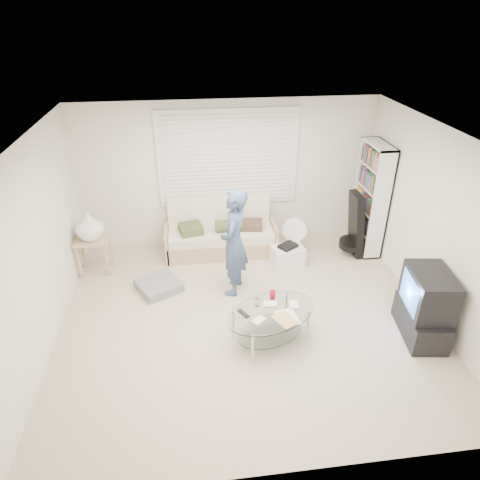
{
  "coord_description": "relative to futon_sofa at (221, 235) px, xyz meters",
  "views": [
    {
      "loc": [
        -0.67,
        -4.58,
        3.83
      ],
      "look_at": [
        -0.05,
        0.3,
        1.07
      ],
      "focal_mm": 32.0,
      "sensor_mm": 36.0,
      "label": 1
    }
  ],
  "objects": [
    {
      "name": "ground",
      "position": [
        0.18,
        -1.87,
        -0.3
      ],
      "size": [
        5.0,
        5.0,
        0.0
      ],
      "primitive_type": "plane",
      "color": "tan",
      "rests_on": "ground"
    },
    {
      "name": "room_shell",
      "position": [
        0.18,
        -1.39,
        1.33
      ],
      "size": [
        5.02,
        4.52,
        2.51
      ],
      "color": "silver",
      "rests_on": "ground"
    },
    {
      "name": "window_blinds",
      "position": [
        0.18,
        0.33,
        1.25
      ],
      "size": [
        2.32,
        0.08,
        1.62
      ],
      "color": "silver",
      "rests_on": "ground"
    },
    {
      "name": "futon_sofa",
      "position": [
        0.0,
        0.0,
        0.0
      ],
      "size": [
        1.88,
        0.76,
        0.92
      ],
      "color": "tan",
      "rests_on": "ground"
    },
    {
      "name": "grey_floor_pillow",
      "position": [
        -1.04,
        -1.03,
        -0.24
      ],
      "size": [
        0.78,
        0.78,
        0.13
      ],
      "primitive_type": "cube",
      "rotation": [
        0.0,
        0.0,
        0.49
      ],
      "color": "slate",
      "rests_on": "ground"
    },
    {
      "name": "side_table",
      "position": [
        -2.04,
        -0.41,
        0.48
      ],
      "size": [
        0.53,
        0.43,
        1.05
      ],
      "color": "tan",
      "rests_on": "ground"
    },
    {
      "name": "bookshelf",
      "position": [
        2.5,
        -0.23,
        0.64
      ],
      "size": [
        0.3,
        0.79,
        1.88
      ],
      "color": "white",
      "rests_on": "ground"
    },
    {
      "name": "guitar_case",
      "position": [
        2.22,
        -0.43,
        0.19
      ],
      "size": [
        0.4,
        0.41,
        1.11
      ],
      "color": "black",
      "rests_on": "ground"
    },
    {
      "name": "floor_fan",
      "position": [
        1.21,
        -0.27,
        0.1
      ],
      "size": [
        0.43,
        0.28,
        0.69
      ],
      "color": "white",
      "rests_on": "ground"
    },
    {
      "name": "storage_bin",
      "position": [
        1.05,
        -0.57,
        -0.14
      ],
      "size": [
        0.57,
        0.44,
        0.36
      ],
      "color": "white",
      "rests_on": "ground"
    },
    {
      "name": "tv_unit",
      "position": [
        2.38,
        -2.48,
        0.15
      ],
      "size": [
        0.58,
        0.92,
        0.94
      ],
      "color": "black",
      "rests_on": "ground"
    },
    {
      "name": "coffee_table",
      "position": [
        0.43,
        -2.32,
        0.06
      ],
      "size": [
        1.4,
        1.16,
        0.56
      ],
      "color": "silver",
      "rests_on": "ground"
    },
    {
      "name": "standing_person",
      "position": [
        0.1,
        -1.2,
        0.52
      ],
      "size": [
        0.56,
        0.69,
        1.63
      ],
      "primitive_type": "imported",
      "rotation": [
        0.0,
        0.0,
        -1.89
      ],
      "color": "navy",
      "rests_on": "ground"
    }
  ]
}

